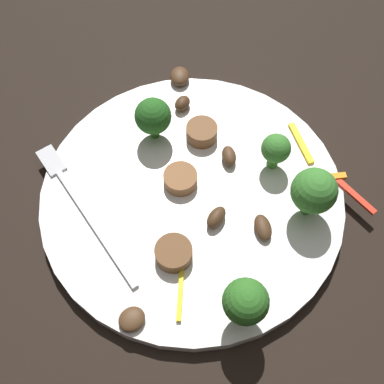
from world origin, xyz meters
TOP-DOWN VIEW (x-y plane):
  - ground_plane at (0.00, 0.00)m, footprint 1.40×1.40m
  - plate at (0.00, 0.00)m, footprint 0.30×0.30m
  - fork at (0.07, 0.09)m, footprint 0.18×0.04m
  - broccoli_floret_0 at (-0.04, -0.08)m, footprint 0.03×0.03m
  - broccoli_floret_1 at (-0.11, 0.06)m, footprint 0.04×0.04m
  - broccoli_floret_2 at (0.08, -0.02)m, footprint 0.04×0.04m
  - broccoli_floret_3 at (-0.09, -0.06)m, footprint 0.04×0.04m
  - sausage_slice_0 at (-0.04, 0.06)m, footprint 0.04×0.04m
  - sausage_slice_1 at (0.04, -0.05)m, footprint 0.04×0.04m
  - sausage_slice_2 at (0.02, 0.00)m, footprint 0.05×0.05m
  - mushroom_0 at (-0.08, -0.02)m, footprint 0.03×0.03m
  - mushroom_1 at (-0.00, -0.05)m, footprint 0.03×0.03m
  - mushroom_2 at (-0.05, 0.12)m, footprint 0.02×0.03m
  - mushroom_3 at (0.11, -0.09)m, footprint 0.03×0.03m
  - mushroom_4 at (-0.04, 0.01)m, footprint 0.02×0.03m
  - mushroom_5 at (0.08, -0.07)m, footprint 0.02×0.02m
  - pepper_strip_0 at (-0.04, -0.12)m, footprint 0.05×0.03m
  - pepper_strip_1 at (-0.06, 0.08)m, footprint 0.03×0.04m
  - pepper_strip_2 at (-0.08, -0.10)m, footprint 0.04×0.04m
  - pepper_strip_3 at (-0.12, -0.11)m, footprint 0.05×0.01m

SIDE VIEW (x-z plane):
  - ground_plane at x=0.00m, z-range 0.00..0.00m
  - plate at x=0.00m, z-range 0.00..0.01m
  - pepper_strip_3 at x=-0.12m, z-range 0.01..0.02m
  - pepper_strip_0 at x=-0.04m, z-range 0.01..0.02m
  - fork at x=0.07m, z-range 0.01..0.02m
  - pepper_strip_1 at x=-0.06m, z-range 0.01..0.02m
  - pepper_strip_2 at x=-0.08m, z-range 0.01..0.02m
  - mushroom_2 at x=-0.05m, z-range 0.01..0.02m
  - mushroom_0 at x=-0.08m, z-range 0.01..0.03m
  - mushroom_3 at x=0.11m, z-range 0.01..0.03m
  - mushroom_1 at x=0.00m, z-range 0.01..0.03m
  - sausage_slice_2 at x=0.02m, z-range 0.01..0.03m
  - mushroom_5 at x=0.08m, z-range 0.01..0.03m
  - mushroom_4 at x=-0.04m, z-range 0.01..0.03m
  - sausage_slice_0 at x=-0.04m, z-range 0.01..0.03m
  - sausage_slice_1 at x=0.04m, z-range 0.01..0.03m
  - broccoli_floret_0 at x=-0.04m, z-range 0.02..0.06m
  - broccoli_floret_2 at x=0.08m, z-range 0.02..0.07m
  - broccoli_floret_3 at x=-0.09m, z-range 0.02..0.08m
  - broccoli_floret_1 at x=-0.11m, z-range 0.02..0.08m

